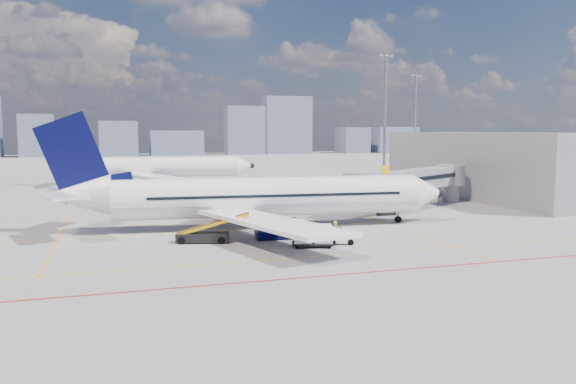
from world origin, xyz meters
name	(u,v)px	position (x,y,z in m)	size (l,w,h in m)	color
ground	(284,243)	(0.00, 0.00, 0.00)	(420.00, 420.00, 0.00)	gray
apron_markings	(290,252)	(-0.58, -3.91, 0.01)	(90.00, 35.12, 0.01)	#FFAD0D
jet_bridge	(417,180)	(23.51, 16.91, 3.74)	(23.55, 15.78, 6.30)	#93969C
terminal_block	(481,165)	(39.95, 26.00, 5.00)	(10.00, 42.00, 10.00)	#93969C
floodlight_mast_ne	(385,114)	(38.00, 55.00, 13.59)	(3.20, 0.61, 25.45)	gray
floodlight_mast_far	(415,118)	(65.00, 90.00, 13.59)	(3.20, 0.61, 25.45)	gray
distant_skyline	(110,129)	(-15.98, 190.00, 10.74)	(254.79, 13.61, 31.43)	slate
main_aircraft	(253,198)	(-0.74, 8.86, 3.22)	(43.47, 37.83, 12.70)	white
second_aircraft	(152,168)	(-7.72, 61.92, 3.22)	(39.23, 34.16, 11.44)	white
baggage_tug	(340,236)	(4.87, -1.80, 0.74)	(2.52, 2.05, 1.54)	white
cargo_dolly	(313,235)	(1.99, -2.37, 1.09)	(3.93, 2.53, 1.99)	black
belt_loader	(204,235)	(-6.89, 2.55, 0.72)	(6.91, 3.25, 2.78)	black
ramp_worker	(336,231)	(4.83, -0.76, 0.99)	(0.72, 0.47, 1.98)	#ECF519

